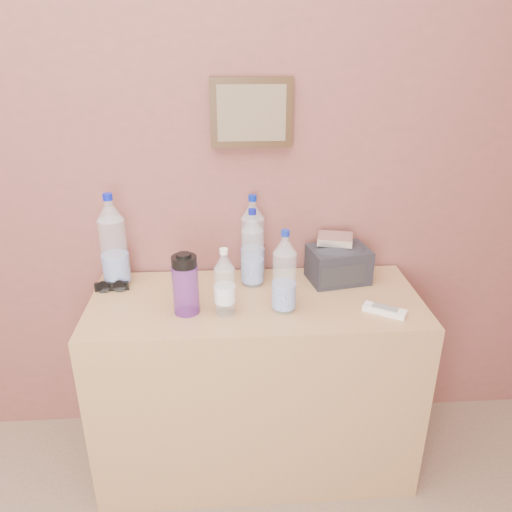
{
  "coord_description": "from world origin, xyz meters",
  "views": [
    {
      "loc": [
        0.37,
        0.1,
        1.66
      ],
      "look_at": [
        0.47,
        1.71,
        0.95
      ],
      "focal_mm": 35.0,
      "sensor_mm": 36.0,
      "label": 1
    }
  ],
  "objects": [
    {
      "name": "dresser",
      "position": [
        0.47,
        1.72,
        0.38
      ],
      "size": [
        1.22,
        0.51,
        0.77
      ],
      "primitive_type": "cube",
      "color": "tan",
      "rests_on": "ground"
    },
    {
      "name": "pet_large_d",
      "position": [
        0.56,
        1.64,
        0.9
      ],
      "size": [
        0.08,
        0.08,
        0.3
      ],
      "rotation": [
        0.0,
        0.0,
        0.34
      ],
      "color": "white",
      "rests_on": "dresser"
    },
    {
      "name": "pet_large_a",
      "position": [
        -0.06,
        1.88,
        0.93
      ],
      "size": [
        0.1,
        0.1,
        0.37
      ],
      "rotation": [
        0.0,
        0.0,
        0.42
      ],
      "color": "silver",
      "rests_on": "dresser"
    },
    {
      "name": "nalgene_bottle",
      "position": [
        0.22,
        1.65,
        0.87
      ],
      "size": [
        0.09,
        0.09,
        0.22
      ],
      "rotation": [
        0.0,
        0.0,
        -0.04
      ],
      "color": "#62259A",
      "rests_on": "dresser"
    },
    {
      "name": "foil_packet",
      "position": [
        0.79,
        1.88,
        0.93
      ],
      "size": [
        0.15,
        0.14,
        0.03
      ],
      "primitive_type": "cube",
      "rotation": [
        0.0,
        0.0,
        -0.24
      ],
      "color": "silver",
      "rests_on": "toiletry_bag"
    },
    {
      "name": "pet_large_c",
      "position": [
        0.47,
        1.93,
        0.91
      ],
      "size": [
        0.09,
        0.09,
        0.34
      ],
      "rotation": [
        0.0,
        0.0,
        0.22
      ],
      "color": "#ABCBDB",
      "rests_on": "dresser"
    },
    {
      "name": "ac_remote",
      "position": [
        0.91,
        1.59,
        0.78
      ],
      "size": [
        0.15,
        0.12,
        0.02
      ],
      "primitive_type": "cube",
      "rotation": [
        0.0,
        0.0,
        -0.56
      ],
      "color": "silver",
      "rests_on": "dresser"
    },
    {
      "name": "toiletry_bag",
      "position": [
        0.8,
        1.86,
        0.84
      ],
      "size": [
        0.25,
        0.2,
        0.15
      ],
      "primitive_type": null,
      "rotation": [
        0.0,
        0.0,
        0.18
      ],
      "color": "black",
      "rests_on": "dresser"
    },
    {
      "name": "sunglasses",
      "position": [
        -0.07,
        1.83,
        0.78
      ],
      "size": [
        0.13,
        0.05,
        0.03
      ],
      "primitive_type": null,
      "rotation": [
        0.0,
        0.0,
        0.05
      ],
      "color": "black",
      "rests_on": "dresser"
    },
    {
      "name": "pet_small",
      "position": [
        0.36,
        1.63,
        0.87
      ],
      "size": [
        0.07,
        0.07,
        0.24
      ],
      "rotation": [
        0.0,
        0.0,
        -0.37
      ],
      "color": "silver",
      "rests_on": "dresser"
    },
    {
      "name": "pet_large_b",
      "position": [
        0.46,
        1.85,
        0.9
      ],
      "size": [
        0.08,
        0.08,
        0.31
      ],
      "rotation": [
        0.0,
        0.0,
        -0.33
      ],
      "color": "white",
      "rests_on": "dresser"
    },
    {
      "name": "picture_frame",
      "position": [
        0.47,
        1.98,
        1.4
      ],
      "size": [
        0.3,
        0.03,
        0.25
      ],
      "primitive_type": null,
      "color": "#382311",
      "rests_on": "room_shell"
    }
  ]
}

